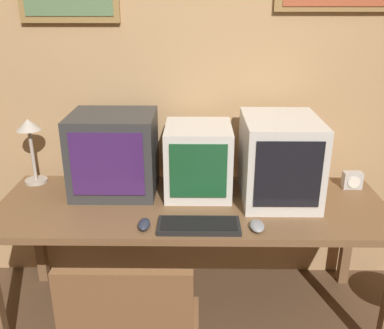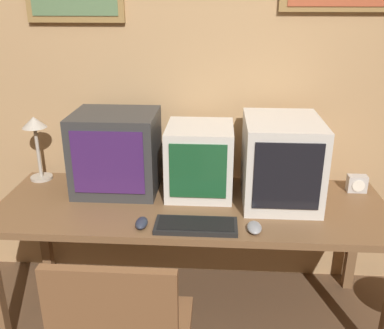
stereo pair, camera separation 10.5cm
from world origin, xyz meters
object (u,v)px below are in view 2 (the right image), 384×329
(desk_clock, at_px, (357,184))
(monitor_right, at_px, (281,160))
(keyboard_main, at_px, (196,225))
(desk_lamp, at_px, (36,134))
(mouse_far_corner, at_px, (142,223))
(monitor_left, at_px, (117,152))
(mouse_near_keyboard, at_px, (254,228))
(monitor_center, at_px, (200,160))

(desk_clock, bearing_deg, monitor_right, -165.00)
(keyboard_main, height_order, desk_lamp, desk_lamp)
(keyboard_main, xyz_separation_m, mouse_far_corner, (-0.25, -0.00, 0.01))
(monitor_left, bearing_deg, mouse_near_keyboard, -30.18)
(monitor_right, relative_size, desk_lamp, 1.27)
(desk_clock, height_order, desk_lamp, desk_lamp)
(monitor_left, relative_size, monitor_right, 0.93)
(keyboard_main, bearing_deg, mouse_near_keyboard, -1.94)
(monitor_center, distance_m, mouse_near_keyboard, 0.52)
(monitor_center, xyz_separation_m, desk_clock, (0.86, 0.06, -0.14))
(desk_lamp, bearing_deg, monitor_right, -7.46)
(monitor_center, height_order, desk_clock, monitor_center)
(keyboard_main, distance_m, desk_clock, 0.98)
(keyboard_main, xyz_separation_m, desk_clock, (0.86, 0.46, 0.03))
(mouse_near_keyboard, bearing_deg, desk_clock, 38.31)
(monitor_left, height_order, desk_clock, monitor_left)
(mouse_near_keyboard, distance_m, mouse_far_corner, 0.52)
(desk_clock, bearing_deg, mouse_near_keyboard, -141.69)
(mouse_near_keyboard, xyz_separation_m, mouse_far_corner, (-0.52, 0.00, 0.00))
(monitor_left, height_order, keyboard_main, monitor_left)
(monitor_right, bearing_deg, mouse_far_corner, -152.92)
(monitor_right, height_order, desk_lamp, monitor_right)
(mouse_far_corner, bearing_deg, keyboard_main, 0.93)
(monitor_right, distance_m, desk_lamp, 1.38)
(monitor_left, relative_size, monitor_center, 1.19)
(keyboard_main, bearing_deg, monitor_center, 90.49)
(mouse_far_corner, bearing_deg, monitor_center, 58.31)
(monitor_left, height_order, desk_lamp, monitor_left)
(mouse_near_keyboard, height_order, desk_lamp, desk_lamp)
(monitor_center, relative_size, keyboard_main, 0.98)
(mouse_far_corner, distance_m, desk_clock, 1.21)
(monitor_right, relative_size, keyboard_main, 1.25)
(monitor_center, bearing_deg, mouse_far_corner, -121.69)
(keyboard_main, relative_size, mouse_near_keyboard, 3.42)
(monitor_center, height_order, mouse_far_corner, monitor_center)
(mouse_near_keyboard, bearing_deg, monitor_left, 149.82)
(monitor_center, height_order, monitor_right, monitor_right)
(monitor_center, bearing_deg, keyboard_main, -89.51)
(monitor_center, bearing_deg, desk_lamp, 172.99)
(desk_clock, bearing_deg, desk_lamp, 178.09)
(desk_lamp, bearing_deg, monitor_center, -7.01)
(monitor_center, height_order, desk_lamp, desk_lamp)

